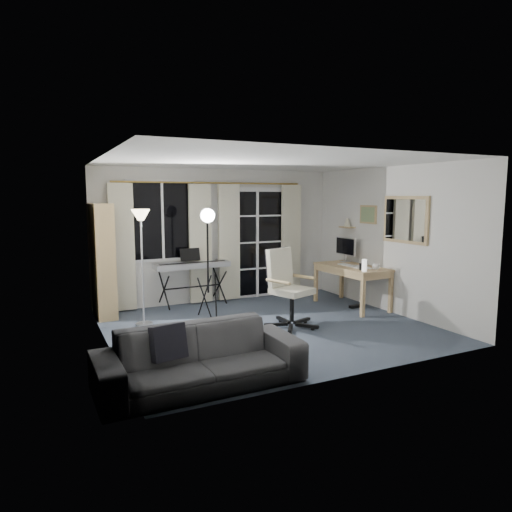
{
  "coord_description": "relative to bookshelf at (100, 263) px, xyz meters",
  "views": [
    {
      "loc": [
        -3.01,
        -5.77,
        1.92
      ],
      "look_at": [
        -0.04,
        0.35,
        1.02
      ],
      "focal_mm": 32.0,
      "sensor_mm": 36.0,
      "label": 1
    }
  ],
  "objects": [
    {
      "name": "framed_print",
      "position": [
        4.35,
        -1.21,
        0.74
      ],
      "size": [
        0.03,
        0.42,
        0.32
      ],
      "color": "tan",
      "rests_on": "floor"
    },
    {
      "name": "sofa",
      "position": [
        0.53,
        -3.31,
        -0.45
      ],
      "size": [
        2.08,
        0.64,
        0.81
      ],
      "rotation": [
        0.0,
        0.0,
        0.02
      ],
      "color": "#313133",
      "rests_on": "floor"
    },
    {
      "name": "monitor",
      "position": [
        4.2,
        -0.79,
        0.14
      ],
      "size": [
        0.18,
        0.52,
        0.45
      ],
      "rotation": [
        0.0,
        0.0,
        0.04
      ],
      "color": "silver",
      "rests_on": "desk"
    },
    {
      "name": "window",
      "position": [
        1.07,
        0.21,
        0.64
      ],
      "size": [
        1.2,
        0.08,
        1.4
      ],
      "color": "white",
      "rests_on": "floor"
    },
    {
      "name": "keyboard_piano",
      "position": [
        1.51,
        -0.06,
        -0.14
      ],
      "size": [
        1.32,
        0.66,
        0.95
      ],
      "rotation": [
        0.0,
        0.0,
        0.02
      ],
      "color": "black",
      "rests_on": "floor"
    },
    {
      "name": "floor",
      "position": [
        2.12,
        -1.76,
        -0.87
      ],
      "size": [
        4.5,
        4.0,
        0.02
      ],
      "primitive_type": "cube",
      "color": "#34404C",
      "rests_on": "ground"
    },
    {
      "name": "wall_shelf",
      "position": [
        4.28,
        -0.71,
        0.55
      ],
      "size": [
        0.16,
        0.3,
        0.18
      ],
      "color": "tan",
      "rests_on": "floor"
    },
    {
      "name": "wall_mirror",
      "position": [
        4.34,
        -2.11,
        0.69
      ],
      "size": [
        0.04,
        0.94,
        0.74
      ],
      "color": "tan",
      "rests_on": "floor"
    },
    {
      "name": "french_door",
      "position": [
        2.87,
        0.21,
        0.17
      ],
      "size": [
        1.32,
        0.09,
        2.11
      ],
      "color": "white",
      "rests_on": "floor"
    },
    {
      "name": "curtains",
      "position": [
        1.98,
        0.12,
        0.24
      ],
      "size": [
        3.6,
        0.07,
        2.13
      ],
      "color": "gold",
      "rests_on": "floor"
    },
    {
      "name": "desk_clutter",
      "position": [
        3.95,
        -1.47,
        -0.29
      ],
      "size": [
        0.41,
        0.83,
        0.91
      ],
      "rotation": [
        0.0,
        0.0,
        0.04
      ],
      "color": "white",
      "rests_on": "desk"
    },
    {
      "name": "office_chair",
      "position": [
        2.38,
        -1.76,
        -0.18
      ],
      "size": [
        0.8,
        0.77,
        1.15
      ],
      "rotation": [
        0.0,
        0.0,
        0.34
      ],
      "color": "black",
      "rests_on": "floor"
    },
    {
      "name": "mug",
      "position": [
        4.1,
        -1.74,
        -0.08
      ],
      "size": [
        0.12,
        0.1,
        0.12
      ],
      "primitive_type": "imported",
      "rotation": [
        0.0,
        0.0,
        0.04
      ],
      "color": "silver",
      "rests_on": "desk"
    },
    {
      "name": "bookshelf",
      "position": [
        0.0,
        0.0,
        0.0
      ],
      "size": [
        0.32,
        0.85,
        1.81
      ],
      "rotation": [
        0.0,
        0.0,
        0.04
      ],
      "color": "tan",
      "rests_on": "floor"
    },
    {
      "name": "desk",
      "position": [
        4.0,
        -1.24,
        -0.23
      ],
      "size": [
        0.73,
        1.37,
        0.72
      ],
      "rotation": [
        0.0,
        0.0,
        0.04
      ],
      "color": "#A17E53",
      "rests_on": "floor"
    },
    {
      "name": "studio_light",
      "position": [
        1.5,
        -0.88,
        0.57
      ],
      "size": [
        0.39,
        0.39,
        1.78
      ],
      "rotation": [
        0.0,
        0.0,
        -0.3
      ],
      "color": "black",
      "rests_on": "floor"
    },
    {
      "name": "torchiere_lamp",
      "position": [
        0.5,
        -0.82,
        0.53
      ],
      "size": [
        0.35,
        0.35,
        1.73
      ],
      "rotation": [
        0.0,
        0.0,
        -0.31
      ],
      "color": "#B2B2B7",
      "rests_on": "floor"
    }
  ]
}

